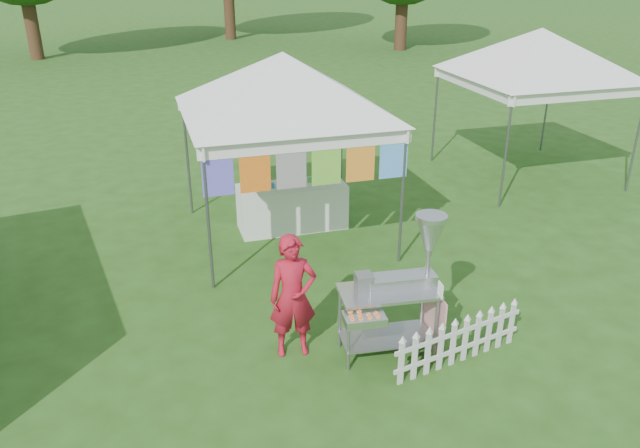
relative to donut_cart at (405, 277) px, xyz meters
name	(u,v)px	position (x,y,z in m)	size (l,w,h in m)	color
ground	(357,354)	(-0.51, 0.09, -1.02)	(120.00, 120.00, 0.00)	#274B15
canopy_main	(283,53)	(-0.51, 3.59, 1.97)	(4.24, 4.24, 3.45)	#59595E
canopy_right	(543,28)	(4.99, 5.09, 1.97)	(4.24, 4.24, 3.45)	#59595E
donut_cart	(405,277)	(0.00, 0.00, 0.00)	(1.31, 0.81, 1.73)	gray
vendor	(293,297)	(-1.22, 0.37, -0.26)	(0.55, 0.36, 1.51)	#A71427
picket_fence	(459,342)	(0.55, -0.38, -0.73)	(1.76, 0.40, 0.56)	silver
display_table	(292,207)	(-0.34, 3.87, -0.63)	(1.80, 0.70, 0.77)	white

